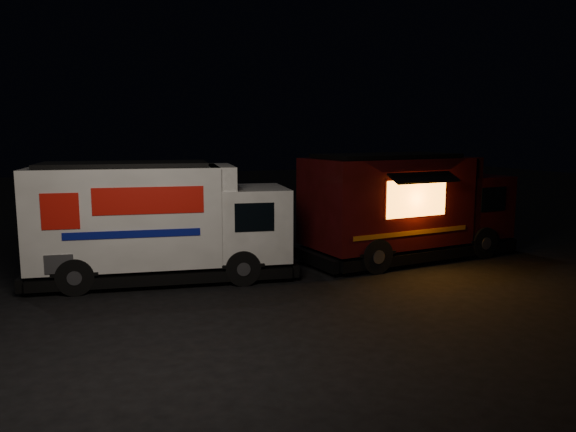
# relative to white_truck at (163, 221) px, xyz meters

# --- Properties ---
(ground) EXTENTS (80.00, 80.00, 0.00)m
(ground) POSITION_rel_white_truck_xyz_m (1.29, -2.35, -1.50)
(ground) COLOR black
(ground) RESTS_ON ground
(white_truck) EXTENTS (6.93, 3.36, 3.01)m
(white_truck) POSITION_rel_white_truck_xyz_m (0.00, 0.00, 0.00)
(white_truck) COLOR white
(white_truck) RESTS_ON ground
(red_truck) EXTENTS (6.92, 3.11, 3.13)m
(red_truck) POSITION_rel_white_truck_xyz_m (7.22, -0.24, 0.06)
(red_truck) COLOR #3E0B0E
(red_truck) RESTS_ON ground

